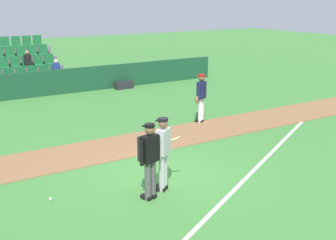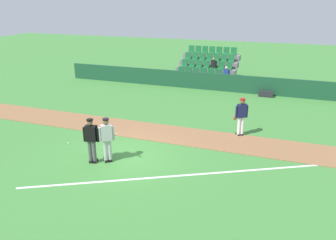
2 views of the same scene
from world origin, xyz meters
name	(u,v)px [view 2 (image 2 of 2)]	position (x,y,z in m)	size (l,w,h in m)	color
ground_plane	(125,156)	(0.00, 0.00, 0.00)	(80.00, 80.00, 0.00)	#42843A
infield_dirt_path	(152,131)	(0.00, 2.75, 0.01)	(28.00, 2.06, 0.03)	#936642
foul_line_chalk	(195,175)	(3.00, -0.50, 0.01)	(12.00, 0.10, 0.01)	white
dugout_fence	(199,81)	(0.00, 11.22, 0.58)	(20.00, 0.16, 1.16)	#19472D
stadium_bleachers	(207,72)	(0.01, 13.51, 0.73)	(4.45, 3.80, 2.45)	slate
batter_grey_jersey	(107,138)	(-0.36, -0.65, 0.97)	(0.73, 0.70, 1.76)	#B2B2B2
umpire_home_plate	(91,138)	(-0.88, -0.90, 1.00)	(0.58, 0.37, 1.76)	#4C4C4C
runner_navy_jersey	(241,116)	(3.94, 3.66, 0.96)	(0.63, 0.43, 1.76)	white
baseball	(69,143)	(-2.80, 0.22, 0.04)	(0.07, 0.07, 0.07)	white
equipment_bag	(266,94)	(4.52, 10.77, 0.18)	(0.90, 0.36, 0.36)	#232328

